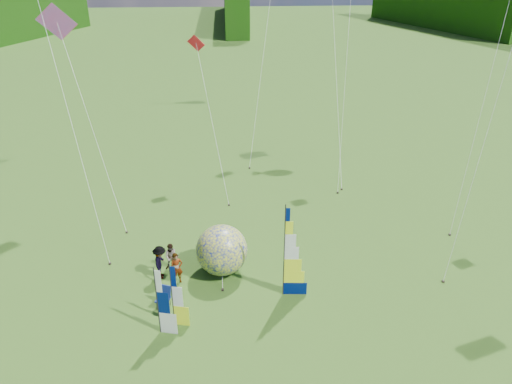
{
  "coord_description": "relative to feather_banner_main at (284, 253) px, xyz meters",
  "views": [
    {
      "loc": [
        -2.24,
        -15.96,
        15.99
      ],
      "look_at": [
        -1.0,
        4.0,
        5.5
      ],
      "focal_mm": 35.0,
      "sensor_mm": 36.0,
      "label": 1
    }
  ],
  "objects": [
    {
      "name": "ground",
      "position": [
        -0.31,
        -3.48,
        -2.46
      ],
      "size": [
        220.0,
        220.0,
        0.0
      ],
      "primitive_type": "plane",
      "color": "#446C25",
      "rests_on": "ground"
    },
    {
      "name": "treeline_ring",
      "position": [
        -0.31,
        -3.48,
        1.54
      ],
      "size": [
        210.0,
        210.0,
        8.0
      ],
      "primitive_type": null,
      "color": "#1A3F0C",
      "rests_on": "ground"
    },
    {
      "name": "feather_banner_main",
      "position": [
        0.0,
        0.0,
        0.0
      ],
      "size": [
        1.33,
        0.2,
        4.91
      ],
      "primitive_type": null,
      "rotation": [
        0.0,
        0.0,
        -0.07
      ],
      "color": "#021459",
      "rests_on": "ground"
    },
    {
      "name": "side_banner_left",
      "position": [
        -5.18,
        -1.83,
        -0.83
      ],
      "size": [
        0.92,
        0.3,
        3.26
      ],
      "primitive_type": null,
      "rotation": [
        0.0,
        0.0,
        -0.22
      ],
      "color": "#EAF620",
      "rests_on": "ground"
    },
    {
      "name": "side_banner_far",
      "position": [
        -5.77,
        -2.29,
        -0.74
      ],
      "size": [
        1.01,
        0.33,
        3.43
      ],
      "primitive_type": null,
      "rotation": [
        0.0,
        0.0,
        -0.23
      ],
      "color": "white",
      "rests_on": "ground"
    },
    {
      "name": "bol_inflatable",
      "position": [
        -2.99,
        2.07,
        -1.12
      ],
      "size": [
        3.18,
        3.18,
        2.68
      ],
      "primitive_type": "sphere",
      "rotation": [
        0.0,
        0.0,
        -0.21
      ],
      "color": "navy",
      "rests_on": "ground"
    },
    {
      "name": "spectator_a",
      "position": [
        -5.29,
        1.3,
        -1.59
      ],
      "size": [
        0.72,
        0.57,
        1.73
      ],
      "primitive_type": "imported",
      "rotation": [
        0.0,
        0.0,
        0.28
      ],
      "color": "#66594C",
      "rests_on": "ground"
    },
    {
      "name": "spectator_b",
      "position": [
        -5.65,
        2.46,
        -1.69
      ],
      "size": [
        0.75,
        0.39,
        1.53
      ],
      "primitive_type": "imported",
      "rotation": [
        0.0,
        0.0,
        -0.03
      ],
      "color": "#66594C",
      "rests_on": "ground"
    },
    {
      "name": "spectator_c",
      "position": [
        -6.16,
        1.78,
        -1.53
      ],
      "size": [
        0.49,
        1.21,
        1.85
      ],
      "primitive_type": "imported",
      "rotation": [
        0.0,
        0.0,
        1.53
      ],
      "color": "#66594C",
      "rests_on": "ground"
    },
    {
      "name": "spectator_d",
      "position": [
        -3.08,
        3.66,
        -1.51
      ],
      "size": [
        1.18,
        0.94,
        1.89
      ],
      "primitive_type": "imported",
      "rotation": [
        0.0,
        0.0,
        2.63
      ],
      "color": "#66594C",
      "rests_on": "ground"
    },
    {
      "name": "camp_chair",
      "position": [
        -5.81,
        -0.64,
        -1.9
      ],
      "size": [
        0.83,
        0.83,
        1.12
      ],
      "primitive_type": null,
      "rotation": [
        0.0,
        0.0,
        -0.36
      ],
      "color": "#0D1C55",
      "rests_on": "ground"
    },
    {
      "name": "kite_whale",
      "position": [
        5.58,
        17.28,
        6.11
      ],
      "size": [
        6.83,
        15.82,
        17.13
      ],
      "primitive_type": null,
      "rotation": [
        0.0,
        0.0,
        -0.23
      ],
      "color": "black",
      "rests_on": "ground"
    },
    {
      "name": "kite_rainbow_delta",
      "position": [
        -10.5,
        8.93,
        4.12
      ],
      "size": [
        10.37,
        11.34,
        13.15
      ],
      "primitive_type": null,
      "rotation": [
        0.0,
        0.0,
        0.4
      ],
      "color": "#F80200",
      "rests_on": "ground"
    },
    {
      "name": "kite_parafoil",
      "position": [
        11.09,
        4.04,
        8.15
      ],
      "size": [
        11.21,
        12.61,
        21.21
      ],
      "primitive_type": null,
      "rotation": [
        0.0,
        0.0,
        0.15
      ],
      "color": "#A51E2D",
      "rests_on": "ground"
    },
    {
      "name": "small_kite_red",
      "position": [
        -3.52,
        12.52,
        2.62
      ],
      "size": [
        5.24,
        9.2,
        10.15
      ],
      "primitive_type": null,
      "rotation": [
        0.0,
        0.0,
        -0.15
      ],
      "color": "red",
      "rests_on": "ground"
    },
    {
      "name": "small_kite_orange",
      "position": [
        5.81,
        14.62,
        5.79
      ],
      "size": [
        7.91,
        11.14,
        16.49
      ],
      "primitive_type": null,
      "rotation": [
        0.0,
        0.0,
        -0.43
      ],
      "color": "#FF5A16",
      "rests_on": "ground"
    },
    {
      "name": "small_kite_yellow",
      "position": [
        12.29,
        7.57,
        4.96
      ],
      "size": [
        8.29,
        9.35,
        14.83
      ],
      "primitive_type": null,
      "rotation": [
        0.0,
        0.0,
        -0.39
      ],
      "color": "yellow",
      "rests_on": "ground"
    },
    {
      "name": "small_kite_pink",
      "position": [
        -10.78,
        5.91,
        6.49
      ],
      "size": [
        6.73,
        8.81,
        17.9
      ],
      "primitive_type": null,
      "rotation": [
        0.0,
        0.0,
        0.08
      ],
      "color": "#EB4B83",
      "rests_on": "ground"
    },
    {
      "name": "small_kite_green",
      "position": [
        0.45,
        19.19,
        5.94
      ],
      "size": [
        6.84,
        11.62,
        16.79
      ],
      "primitive_type": null,
      "rotation": [
        0.0,
        0.0,
        0.17
      ],
      "color": "#179819",
      "rests_on": "ground"
    }
  ]
}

